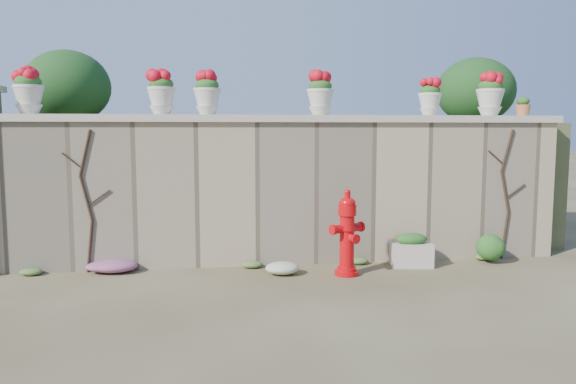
{
  "coord_description": "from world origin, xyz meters",
  "views": [
    {
      "loc": [
        -1.05,
        -6.06,
        1.89
      ],
      "look_at": [
        -0.02,
        1.4,
        1.06
      ],
      "focal_mm": 35.0,
      "sensor_mm": 36.0,
      "label": 1
    }
  ],
  "objects": [
    {
      "name": "urn_pot_0",
      "position": [
        -3.41,
        1.8,
        2.4
      ],
      "size": [
        0.39,
        0.39,
        0.61
      ],
      "color": "beige",
      "rests_on": "wall_cap"
    },
    {
      "name": "urn_pot_4",
      "position": [
        2.11,
        1.8,
        2.36
      ],
      "size": [
        0.33,
        0.33,
        0.52
      ],
      "color": "beige",
      "rests_on": "wall_cap"
    },
    {
      "name": "vine_left",
      "position": [
        -2.67,
        1.58,
        0.99
      ],
      "size": [
        0.6,
        0.04,
        1.91
      ],
      "color": "black",
      "rests_on": "ground"
    },
    {
      "name": "vine_right",
      "position": [
        3.23,
        1.58,
        0.99
      ],
      "size": [
        0.6,
        0.04,
        1.91
      ],
      "color": "black",
      "rests_on": "ground"
    },
    {
      "name": "planter_box",
      "position": [
        1.71,
        1.3,
        0.22
      ],
      "size": [
        0.61,
        0.42,
        0.47
      ],
      "rotation": [
        0.0,
        0.0,
        -0.17
      ],
      "color": "beige",
      "rests_on": "ground"
    },
    {
      "name": "urn_pot_2",
      "position": [
        -1.08,
        1.8,
        2.39
      ],
      "size": [
        0.37,
        0.37,
        0.58
      ],
      "color": "beige",
      "rests_on": "wall_cap"
    },
    {
      "name": "back_shrub_right",
      "position": [
        3.4,
        3.0,
        2.55
      ],
      "size": [
        1.3,
        1.3,
        1.1
      ],
      "primitive_type": "ellipsoid",
      "color": "#143814",
      "rests_on": "raised_fill"
    },
    {
      "name": "stone_wall",
      "position": [
        0.0,
        1.8,
        1.0
      ],
      "size": [
        8.0,
        0.4,
        2.0
      ],
      "primitive_type": "cube",
      "color": "tan",
      "rests_on": "ground"
    },
    {
      "name": "terracotta_pot",
      "position": [
        3.56,
        1.8,
        2.23
      ],
      "size": [
        0.23,
        0.23,
        0.27
      ],
      "color": "#BF6B3A",
      "rests_on": "wall_cap"
    },
    {
      "name": "green_shrub",
      "position": [
        2.93,
        1.34,
        0.27
      ],
      "size": [
        0.56,
        0.5,
        0.53
      ],
      "primitive_type": "ellipsoid",
      "color": "#1E5119",
      "rests_on": "ground"
    },
    {
      "name": "magenta_clump",
      "position": [
        -2.38,
        1.54,
        0.1
      ],
      "size": [
        0.78,
        0.52,
        0.21
      ],
      "primitive_type": "ellipsoid",
      "color": "#D129AE",
      "rests_on": "ground"
    },
    {
      "name": "raised_fill",
      "position": [
        0.0,
        5.0,
        1.0
      ],
      "size": [
        9.0,
        6.0,
        2.0
      ],
      "primitive_type": "cube",
      "color": "#384C23",
      "rests_on": "ground"
    },
    {
      "name": "urn_pot_5",
      "position": [
        3.04,
        1.8,
        2.41
      ],
      "size": [
        0.4,
        0.4,
        0.63
      ],
      "color": "beige",
      "rests_on": "wall_cap"
    },
    {
      "name": "white_flowers",
      "position": [
        -0.09,
        1.12,
        0.1
      ],
      "size": [
        0.56,
        0.45,
        0.2
      ],
      "primitive_type": "ellipsoid",
      "color": "white",
      "rests_on": "ground"
    },
    {
      "name": "urn_pot_1",
      "position": [
        -1.69,
        1.8,
        2.39
      ],
      "size": [
        0.38,
        0.38,
        0.6
      ],
      "color": "beige",
      "rests_on": "wall_cap"
    },
    {
      "name": "urn_pot_3",
      "position": [
        0.5,
        1.8,
        2.39
      ],
      "size": [
        0.38,
        0.38,
        0.59
      ],
      "color": "beige",
      "rests_on": "wall_cap"
    },
    {
      "name": "back_shrub_left",
      "position": [
        -3.2,
        3.0,
        2.55
      ],
      "size": [
        1.3,
        1.3,
        1.1
      ],
      "primitive_type": "ellipsoid",
      "color": "#143814",
      "rests_on": "raised_fill"
    },
    {
      "name": "fire_hydrant",
      "position": [
        0.7,
        0.96,
        0.56
      ],
      "size": [
        0.48,
        0.34,
        1.12
      ],
      "rotation": [
        0.0,
        0.0,
        0.42
      ],
      "color": "red",
      "rests_on": "ground"
    },
    {
      "name": "ground",
      "position": [
        0.0,
        0.0,
        0.0
      ],
      "size": [
        80.0,
        80.0,
        0.0
      ],
      "primitive_type": "plane",
      "color": "#4E4227",
      "rests_on": "ground"
    },
    {
      "name": "wall_cap",
      "position": [
        0.0,
        1.8,
        2.05
      ],
      "size": [
        8.1,
        0.52,
        0.1
      ],
      "primitive_type": "cube",
      "color": "beige",
      "rests_on": "stone_wall"
    }
  ]
}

